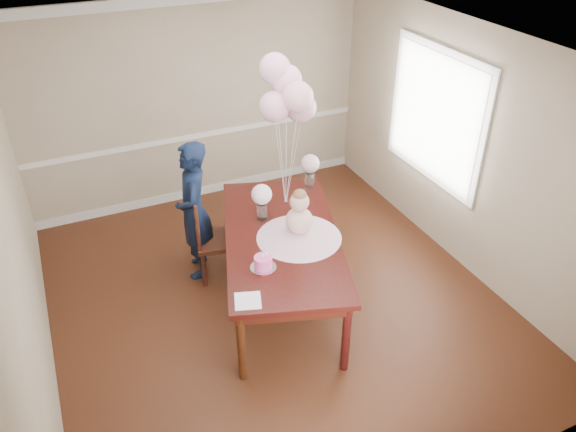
{
  "coord_description": "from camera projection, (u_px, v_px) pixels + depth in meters",
  "views": [
    {
      "loc": [
        -1.77,
        -4.26,
        4.02
      ],
      "look_at": [
        0.15,
        -0.02,
        1.05
      ],
      "focal_mm": 35.0,
      "sensor_mm": 36.0,
      "label": 1
    }
  ],
  "objects": [
    {
      "name": "window_frame",
      "position": [
        436.0,
        116.0,
        6.37
      ],
      "size": [
        0.02,
        1.66,
        1.56
      ],
      "primitive_type": "cube",
      "color": "white",
      "rests_on": "wall_right"
    },
    {
      "name": "chair_rail_trim",
      "position": [
        200.0,
        135.0,
        7.47
      ],
      "size": [
        4.5,
        0.02,
        0.07
      ],
      "primitive_type": "cube",
      "color": "white",
      "rests_on": "wall_back"
    },
    {
      "name": "chair_slat_top",
      "position": [
        195.0,
        204.0,
        5.88
      ],
      "size": [
        0.12,
        0.41,
        0.05
      ],
      "primitive_type": "cube",
      "rotation": [
        0.0,
        0.0,
        -0.21
      ],
      "color": "#38200F",
      "rests_on": "dining_chair_seat"
    },
    {
      "name": "wall_left",
      "position": [
        17.0,
        249.0,
        4.54
      ],
      "size": [
        0.02,
        5.0,
        2.7
      ],
      "primitive_type": "cube",
      "color": "gray",
      "rests_on": "floor"
    },
    {
      "name": "balloon_ribbon_b",
      "position": [
        291.0,
        160.0,
        5.82
      ],
      "size": [
        0.09,
        0.09,
        1.04
      ],
      "primitive_type": "cylinder",
      "rotation": [
        0.05,
        0.1,
        -0.31
      ],
      "color": "white",
      "rests_on": "balloon_weight"
    },
    {
      "name": "table_leg_fl",
      "position": [
        241.0,
        346.0,
        4.94
      ],
      "size": [
        0.1,
        0.1,
        0.78
      ],
      "primitive_type": "cylinder",
      "rotation": [
        0.0,
        0.0,
        -0.31
      ],
      "color": "black",
      "rests_on": "floor"
    },
    {
      "name": "roses_far",
      "position": [
        310.0,
        164.0,
        6.28
      ],
      "size": [
        0.21,
        0.21,
        0.21
      ],
      "primitive_type": "sphere",
      "color": "beige",
      "rests_on": "rose_vase_far"
    },
    {
      "name": "balloon_a",
      "position": [
        274.0,
        107.0,
        5.52
      ],
      "size": [
        0.31,
        0.31,
        0.31
      ],
      "primitive_type": "sphere",
      "color": "#F3ACBF",
      "rests_on": "balloon_ribbon_a"
    },
    {
      "name": "wall_back",
      "position": [
        197.0,
        103.0,
        7.24
      ],
      "size": [
        4.5,
        0.02,
        2.7
      ],
      "primitive_type": "cube",
      "color": "gray",
      "rests_on": "floor"
    },
    {
      "name": "balloon_ribbon_a",
      "position": [
        280.0,
        164.0,
        5.87
      ],
      "size": [
        0.1,
        0.04,
        0.93
      ],
      "primitive_type": "cylinder",
      "rotation": [
        0.0,
        -0.1,
        -0.31
      ],
      "color": "white",
      "rests_on": "balloon_weight"
    },
    {
      "name": "wall_right",
      "position": [
        463.0,
        149.0,
        6.1
      ],
      "size": [
        0.02,
        5.0,
        2.7
      ],
      "primitive_type": "cube",
      "color": "gray",
      "rests_on": "floor"
    },
    {
      "name": "cake_flower_b",
      "position": [
        266.0,
        254.0,
        5.11
      ],
      "size": [
        0.03,
        0.03,
        0.03
      ],
      "primitive_type": "sphere",
      "color": "white",
      "rests_on": "birthday_cake"
    },
    {
      "name": "chair_leg_bl",
      "position": [
        201.0,
        251.0,
        6.43
      ],
      "size": [
        0.05,
        0.05,
        0.44
      ],
      "primitive_type": "cylinder",
      "rotation": [
        0.0,
        0.0,
        -0.21
      ],
      "color": "#3C1910",
      "rests_on": "floor"
    },
    {
      "name": "baseboard_trim",
      "position": [
        205.0,
        190.0,
        7.93
      ],
      "size": [
        4.5,
        0.02,
        0.12
      ],
      "primitive_type": "cube",
      "color": "silver",
      "rests_on": "floor"
    },
    {
      "name": "window_blinds",
      "position": [
        434.0,
        116.0,
        6.36
      ],
      "size": [
        0.01,
        1.5,
        1.4
      ],
      "primitive_type": "cube",
      "color": "silver",
      "rests_on": "wall_right"
    },
    {
      "name": "balloon_ribbon_d",
      "position": [
        281.0,
        147.0,
        5.83
      ],
      "size": [
        0.06,
        0.14,
        1.27
      ],
      "primitive_type": "cylinder",
      "rotation": [
        -0.09,
        -0.07,
        -0.31
      ],
      "color": "white",
      "rests_on": "balloon_weight"
    },
    {
      "name": "table_apron",
      "position": [
        282.0,
        244.0,
        5.67
      ],
      "size": [
        1.61,
        2.33,
        0.11
      ],
      "primitive_type": "cube",
      "rotation": [
        0.0,
        0.0,
        -0.31
      ],
      "color": "black",
      "rests_on": "table_leg_fl"
    },
    {
      "name": "baby_head",
      "position": [
        299.0,
        202.0,
        5.35
      ],
      "size": [
        0.19,
        0.19,
        0.19
      ],
      "primitive_type": "sphere",
      "color": "#D0A08F",
      "rests_on": "baby_torso"
    },
    {
      "name": "table_leg_fr",
      "position": [
        346.0,
        337.0,
        5.03
      ],
      "size": [
        0.1,
        0.1,
        0.78
      ],
      "primitive_type": "cylinder",
      "rotation": [
        0.0,
        0.0,
        -0.31
      ],
      "color": "black",
      "rests_on": "floor"
    },
    {
      "name": "table_leg_br",
      "position": [
        312.0,
        215.0,
        6.75
      ],
      "size": [
        0.1,
        0.1,
        0.78
      ],
      "primitive_type": "cylinder",
      "rotation": [
        0.0,
        0.0,
        -0.31
      ],
      "color": "black",
      "rests_on": "floor"
    },
    {
      "name": "balloon_c",
      "position": [
        287.0,
        80.0,
        5.5
      ],
      "size": [
        0.31,
        0.31,
        0.31
      ],
      "primitive_type": "sphere",
      "color": "#FFB4D6",
      "rests_on": "balloon_ribbon_c"
    },
    {
      "name": "baby_skirt",
      "position": [
        299.0,
        233.0,
        5.54
      ],
      "size": [
        1.07,
        1.07,
        0.11
      ],
      "primitive_type": "cone",
      "rotation": [
        0.0,
        0.0,
        -0.31
      ],
      "color": "#D89FBD",
      "rests_on": "dining_table_top"
    },
    {
      "name": "rose_vase_near",
      "position": [
        262.0,
        211.0,
        5.82
      ],
      "size": [
        0.14,
        0.14,
        0.18
      ],
      "primitive_type": "cylinder",
      "rotation": [
        0.0,
        0.0,
        -0.31
      ],
      "color": "silver",
      "rests_on": "dining_table_top"
    },
    {
      "name": "roses_near",
      "position": [
        262.0,
        194.0,
        5.71
      ],
      "size": [
        0.21,
        0.21,
        0.21
      ],
      "primitive_type": "sphere",
      "color": "white",
      "rests_on": "rose_vase_near"
    },
    {
      "name": "balloon_ribbon_e",
      "position": [
        293.0,
        164.0,
        5.93
      ],
      "size": [
        0.17,
        0.03,
        0.87
      ],
      "primitive_type": "cylinder",
      "rotation": [
        -0.09,
        0.17,
        -0.31
      ],
      "color": "silver",
      "rests_on": "balloon_weight"
    },
    {
      "name": "birthday_cake",
      "position": [
        263.0,
        262.0,
        5.13
      ],
      "size": [
        0.21,
        0.21,
        0.11
      ],
      "primitive_type": "cylinder",
      "rotation": [
        0.0,
        0.0,
        -0.31
      ],
      "color": "#FF50A9",
      "rests_on": "cake_platter"
    },
    {
      "name": "chair_slat_mid",
      "position": [
        196.0,
        217.0,
        5.97
      ],
      "size": [
        0.12,
        0.41,
        0.05
      ],
      "primitive_type": "cube",
      "rotation": [
        0.0,
        0.0,
        -0.21
      ],
      "color": "#3E1D10",
      "rests_on": "dining_chair_seat"
    },
    {
      "name": "chair_leg_fr",
      "position": [
        237.0,
        266.0,
        6.2
      ],
      "size": [
        0.05,
        0.05,
        0.44
      ],
      "primitive_type": "cylinder",
      "rotation": [
        0.0,
        0.0,
        -0.21
      ],
      "color": "#3E2211",
      "rests_on": "floor"
    },
    {
      "name": "baby_torso",
      "position": [
        299.0,
        220.0,
        5.47
      ],
      "size": [
        0.27,
        0.27,
        0.27
      ],
      "primitive_type": "sphere",
      "color": "pink",
      "rests_on": "baby_skirt"
    },
    {
      "name": "balloon_e",
      "position": [
        301.0,
        107.0,
        5.65
      ],
      "size": [
        0.31,
        0.31,
        0.31
      ],
      "primitive_type": "sphere",
      "color": "#D99AAE",
      "rests_on": "balloon_ribbon_e"
    },
    {
      "name": "ceiling",
      "position": [
        270.0,
        49.0,
        4.59
      ],
      "size": [
        4.5,
        5.0,
        0.02
      ],
      "primitive_type": "cube",
      "color": "white",
      "rests_on": "wall_back"
    },
    {
      "name": "dining_table_top",
      "position": [
        282.0,
        238.0,
        5.62
      ],
      "size": [
        1.75,
        2.47,
        0.06
      ],
      "primitive_type": "cube",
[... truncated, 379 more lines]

